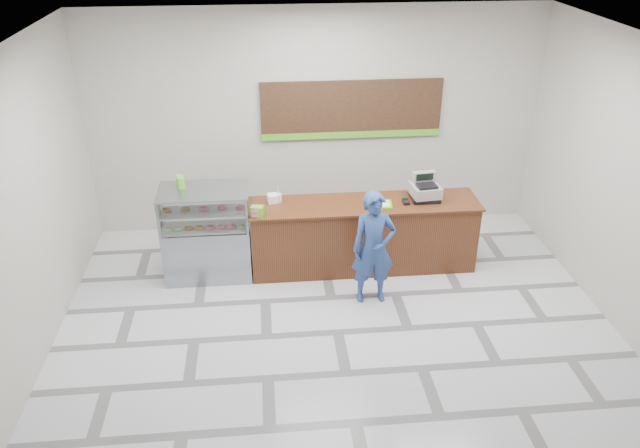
{
  "coord_description": "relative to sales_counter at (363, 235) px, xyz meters",
  "views": [
    {
      "loc": [
        -0.83,
        -6.24,
        4.84
      ],
      "look_at": [
        -0.14,
        0.9,
        1.07
      ],
      "focal_mm": 35.0,
      "sensor_mm": 36.0,
      "label": 1
    }
  ],
  "objects": [
    {
      "name": "floor",
      "position": [
        -0.55,
        -1.55,
        -0.52
      ],
      "size": [
        7.0,
        7.0,
        0.0
      ],
      "primitive_type": "plane",
      "color": "silver",
      "rests_on": "ground"
    },
    {
      "name": "card_terminal",
      "position": [
        0.58,
        -0.05,
        0.53
      ],
      "size": [
        0.09,
        0.17,
        0.04
      ],
      "primitive_type": "cube",
      "rotation": [
        0.0,
        0.0,
        -0.05
      ],
      "color": "black",
      "rests_on": "sales_counter"
    },
    {
      "name": "back_wall",
      "position": [
        -0.55,
        1.45,
        1.23
      ],
      "size": [
        7.0,
        0.0,
        7.0
      ],
      "primitive_type": "plane",
      "rotation": [
        1.57,
        0.0,
        0.0
      ],
      "color": "#B8B4A9",
      "rests_on": "floor"
    },
    {
      "name": "serving_tray",
      "position": [
        0.18,
        -0.07,
        0.52
      ],
      "size": [
        0.42,
        0.32,
        0.02
      ],
      "rotation": [
        0.0,
        0.0,
        -0.11
      ],
      "color": "#5CC012",
      "rests_on": "sales_counter"
    },
    {
      "name": "straw_cup",
      "position": [
        -1.19,
        0.16,
        0.57
      ],
      "size": [
        0.08,
        0.08,
        0.12
      ],
      "primitive_type": "cylinder",
      "color": "silver",
      "rests_on": "sales_counter"
    },
    {
      "name": "display_case",
      "position": [
        -2.22,
        -0.0,
        0.16
      ],
      "size": [
        1.22,
        0.72,
        1.33
      ],
      "color": "gray",
      "rests_on": "floor"
    },
    {
      "name": "green_cup_left",
      "position": [
        -2.54,
        0.18,
        0.89
      ],
      "size": [
        0.1,
        0.1,
        0.15
      ],
      "primitive_type": "cylinder",
      "color": "#58B527",
      "rests_on": "display_case"
    },
    {
      "name": "donut_decal",
      "position": [
        0.14,
        -0.18,
        0.52
      ],
      "size": [
        0.17,
        0.17,
        0.0
      ],
      "primitive_type": "cylinder",
      "color": "#F3568A",
      "rests_on": "sales_counter"
    },
    {
      "name": "green_cup_right",
      "position": [
        -2.51,
        0.09,
        0.89
      ],
      "size": [
        0.1,
        0.1,
        0.16
      ],
      "primitive_type": "cylinder",
      "color": "#58B527",
      "rests_on": "display_case"
    },
    {
      "name": "napkin_box",
      "position": [
        -1.28,
        0.16,
        0.57
      ],
      "size": [
        0.16,
        0.16,
        0.12
      ],
      "primitive_type": "cube",
      "rotation": [
        0.0,
        0.0,
        0.16
      ],
      "color": "white",
      "rests_on": "sales_counter"
    },
    {
      "name": "sales_counter",
      "position": [
        0.0,
        0.0,
        0.0
      ],
      "size": [
        3.26,
        0.76,
        1.03
      ],
      "color": "#5C2D16",
      "rests_on": "floor"
    },
    {
      "name": "ceiling",
      "position": [
        -0.55,
        -1.55,
        2.98
      ],
      "size": [
        7.0,
        7.0,
        0.0
      ],
      "primitive_type": "plane",
      "rotation": [
        3.14,
        0.0,
        0.0
      ],
      "color": "silver",
      "rests_on": "back_wall"
    },
    {
      "name": "menu_board",
      "position": [
        -0.0,
        1.41,
        1.42
      ],
      "size": [
        2.8,
        0.06,
        0.9
      ],
      "color": "black",
      "rests_on": "back_wall"
    },
    {
      "name": "customer",
      "position": [
        -0.01,
        -0.85,
        0.27
      ],
      "size": [
        0.58,
        0.39,
        1.57
      ],
      "primitive_type": "imported",
      "rotation": [
        0.0,
        0.0,
        0.02
      ],
      "color": "navy",
      "rests_on": "floor"
    },
    {
      "name": "promo_box",
      "position": [
        -1.5,
        -0.27,
        0.59
      ],
      "size": [
        0.19,
        0.15,
        0.15
      ],
      "primitive_type": "cube",
      "rotation": [
        0.0,
        0.0,
        -0.22
      ],
      "color": "#58B527",
      "rests_on": "sales_counter"
    },
    {
      "name": "cash_register",
      "position": [
        0.87,
        0.07,
        0.65
      ],
      "size": [
        0.43,
        0.45,
        0.37
      ],
      "rotation": [
        0.0,
        0.0,
        0.11
      ],
      "color": "black",
      "rests_on": "sales_counter"
    }
  ]
}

